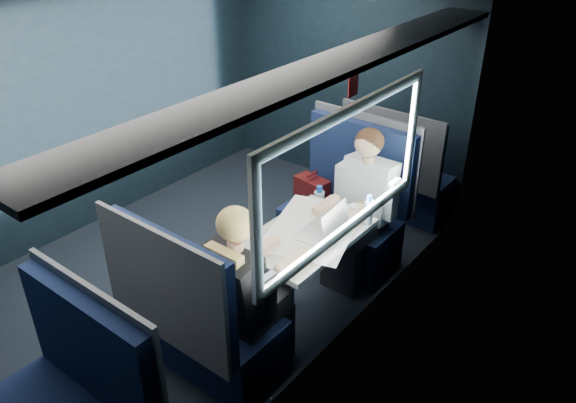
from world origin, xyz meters
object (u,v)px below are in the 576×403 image
Objects in this scene: seat_bay_near at (344,213)px; cup at (354,211)px; seat_row_front at (396,177)px; seat_bay_far at (200,322)px; bottle_small at (368,211)px; woman at (244,286)px; laptop at (327,228)px; man at (362,200)px; table at (302,241)px.

seat_bay_near reaches higher than cup.
seat_bay_near is at bearing -90.72° from seat_row_front.
seat_bay_far is 5.42× the size of bottle_small.
woman is at bearing -95.07° from cup.
man is at bearing 98.94° from laptop.
woman is 5.69× the size of bottle_small.
woman reaches higher than table.
bottle_small is at bearing -43.90° from seat_bay_near.
seat_bay_near is 0.92m from seat_row_front.
seat_bay_far is 0.95× the size of woman.
seat_bay_near is at bearing 146.37° from man.
seat_bay_near is at bearing 128.56° from cup.
woman reaches higher than seat_bay_near.
man reaches higher than seat_bay_near.
laptop is at bearing -111.05° from bottle_small.
table is 0.23m from laptop.
laptop is (0.10, 0.77, 0.08)m from woman.
man reaches higher than bottle_small.
bottle_small is at bearing 53.33° from table.
table is 0.76× the size of man.
seat_row_front is 0.88× the size of man.
laptop is at bearing -81.06° from man.
man is 3.63× the size of laptop.
seat_row_front is 4.99× the size of bottle_small.
woman is (0.26, -1.58, 0.31)m from seat_bay_near.
seat_bay_far is 13.03× the size of cup.
bottle_small is 0.14m from cup.
cup is at bearing 74.86° from seat_bay_far.
cup is (0.17, 0.42, 0.12)m from table.
table is 0.76× the size of woman.
woman is 3.63× the size of laptop.
bottle_small is (0.23, 1.11, 0.11)m from woman.
laptop is at bearing 82.59° from woman.
seat_bay_far is at bearing -99.03° from man.
cup is at bearing -75.74° from seat_row_front.
woman is (0.25, 0.17, 0.31)m from seat_bay_far.
table is 0.93m from seat_bay_far.
seat_row_front is 1.81m from laptop.
cup is at bearing -70.31° from man.
table is at bearing -77.46° from seat_bay_near.
man and woman have the same top height.
seat_bay_near is 0.95× the size of woman.
seat_row_front is at bearing 89.28° from seat_bay_near.
seat_row_front is at bearing 102.83° from man.
seat_row_front is 1.54m from bottle_small.
seat_bay_far is 1.09× the size of seat_row_front.
bottle_small is at bearing 69.36° from seat_bay_far.
table is 0.79× the size of seat_bay_far.
table is 0.86× the size of seat_row_front.
man is (0.25, 1.57, 0.30)m from seat_bay_far.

